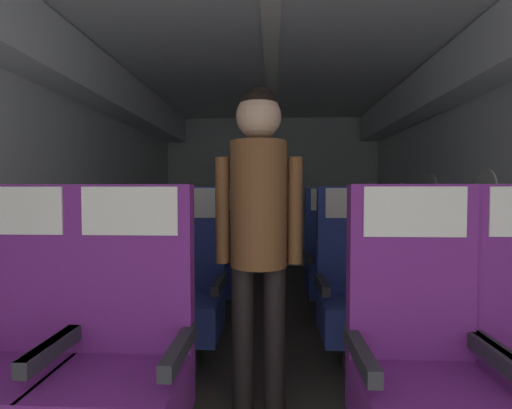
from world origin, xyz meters
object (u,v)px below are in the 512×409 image
(seat_a_right_window, at_px, (421,366))
(seat_b_left_aisle, at_px, (184,292))
(seat_b_right_window, at_px, (358,293))
(flight_attendant, at_px, (259,217))
(seat_c_left_window, at_px, (156,262))
(seat_b_left_window, at_px, (111,290))
(seat_c_right_aisle, at_px, (388,264))
(seat_a_left_aisle, at_px, (123,359))
(seat_a_left_window, at_px, (5,356))
(seat_c_right_window, at_px, (334,264))
(seat_b_right_aisle, at_px, (437,294))
(seat_c_left_aisle, at_px, (209,262))

(seat_a_right_window, relative_size, seat_b_left_aisle, 1.00)
(seat_b_right_window, relative_size, flight_attendant, 0.71)
(seat_c_left_window, bearing_deg, seat_b_left_window, -89.63)
(seat_b_left_aisle, xyz_separation_m, seat_c_right_aisle, (1.62, 0.99, 0.00))
(seat_a_left_aisle, relative_size, seat_c_right_aisle, 1.00)
(seat_a_left_window, distance_m, seat_c_right_aisle, 2.88)
(seat_b_left_window, height_order, flight_attendant, flight_attendant)
(seat_a_left_aisle, bearing_deg, seat_c_right_window, 59.63)
(seat_a_right_window, bearing_deg, seat_a_left_window, 179.74)
(seat_b_right_aisle, xyz_separation_m, seat_c_right_window, (-0.50, 0.96, 0.00))
(seat_c_left_aisle, relative_size, flight_attendant, 0.71)
(seat_a_left_aisle, bearing_deg, seat_c_left_window, 104.10)
(seat_a_left_aisle, bearing_deg, seat_a_right_window, -0.27)
(seat_c_left_aisle, xyz_separation_m, flight_attendant, (0.52, -1.54, 0.53))
(seat_b_right_aisle, bearing_deg, seat_a_left_aisle, -148.90)
(seat_b_left_window, xyz_separation_m, seat_b_right_window, (1.63, 0.02, 0.00))
(seat_c_right_aisle, bearing_deg, seat_c_right_window, -178.31)
(seat_c_right_aisle, bearing_deg, flight_attendant, -125.77)
(seat_a_left_aisle, height_order, seat_a_right_window, same)
(seat_b_left_aisle, height_order, seat_c_right_window, same)
(seat_b_right_aisle, distance_m, seat_c_right_window, 1.08)
(seat_b_left_aisle, bearing_deg, seat_b_right_aisle, 0.60)
(seat_a_right_window, xyz_separation_m, seat_b_right_window, (-0.01, 1.00, 0.00))
(seat_c_left_window, xyz_separation_m, seat_c_right_aisle, (2.12, 0.01, 0.00))
(seat_c_right_window, bearing_deg, seat_b_left_aisle, -139.28)
(seat_c_left_window, xyz_separation_m, seat_c_right_window, (1.63, -0.01, 0.00))
(seat_a_left_aisle, height_order, seat_c_right_aisle, same)
(seat_b_left_window, relative_size, flight_attendant, 0.71)
(seat_a_left_aisle, distance_m, seat_b_left_window, 1.09)
(seat_b_right_aisle, bearing_deg, seat_b_right_window, 179.41)
(seat_b_left_window, bearing_deg, seat_a_left_window, -89.91)
(flight_attendant, bearing_deg, seat_c_left_aisle, -82.41)
(seat_a_left_window, xyz_separation_m, seat_a_left_aisle, (0.48, -0.00, 0.00))
(seat_b_right_window, xyz_separation_m, seat_c_left_aisle, (-1.14, 0.96, 0.00))
(seat_a_left_aisle, distance_m, seat_b_right_aisle, 1.92)
(seat_a_right_window, distance_m, seat_c_left_aisle, 2.27)
(seat_b_left_window, bearing_deg, seat_c_right_aisle, 24.92)
(seat_b_left_aisle, bearing_deg, seat_c_right_aisle, 31.35)
(seat_a_right_window, relative_size, seat_b_left_window, 1.00)
(seat_a_left_window, distance_m, seat_a_right_window, 1.63)
(seat_b_left_window, bearing_deg, seat_b_right_aisle, 0.33)
(seat_b_left_window, bearing_deg, seat_a_right_window, -31.04)
(seat_b_right_aisle, distance_m, seat_c_left_window, 2.34)
(seat_c_right_window, bearing_deg, seat_c_left_window, 179.69)
(seat_b_left_window, relative_size, seat_b_right_window, 1.00)
(seat_a_right_window, height_order, seat_c_left_aisle, same)
(seat_c_left_window, bearing_deg, seat_c_left_aisle, -0.36)
(seat_b_left_window, xyz_separation_m, seat_c_right_window, (1.63, 0.97, 0.00))
(seat_c_right_window, bearing_deg, seat_a_right_window, -89.75)
(seat_a_left_window, xyz_separation_m, seat_b_right_window, (1.62, 0.99, 0.00))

